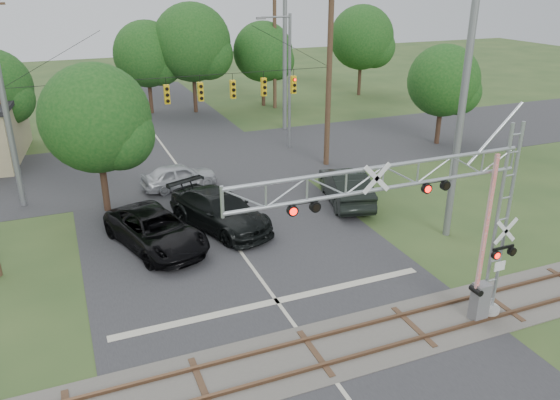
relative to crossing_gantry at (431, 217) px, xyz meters
name	(u,v)px	position (x,y,z in m)	size (l,w,h in m)	color
ground	(343,392)	(-3.94, -1.64, -4.62)	(160.00, 160.00, 0.00)	#2D4620
road_main	(241,252)	(-3.94, 8.36, -4.61)	(14.00, 90.00, 0.02)	#2D2D2F
road_cross	(176,164)	(-3.94, 22.36, -4.60)	(90.00, 12.00, 0.02)	#2D2D2F
railroad_track	(315,353)	(-3.94, 0.36, -4.58)	(90.00, 3.20, 0.17)	#534E48
crossing_gantry	(431,217)	(0.00, 0.00, 0.00)	(10.80, 0.96, 7.49)	gray
traffic_signal_span	(198,90)	(-3.09, 18.36, 1.11)	(19.34, 0.36, 11.50)	gray
pickup_black	(156,230)	(-7.44, 10.44, -3.75)	(2.89, 6.26, 1.74)	black
car_dark	(220,211)	(-4.02, 11.39, -3.69)	(2.60, 6.41, 1.86)	black
sedan_silver	(179,176)	(-4.70, 17.73, -3.85)	(1.81, 4.50, 1.53)	#ABADB3
suv_dark	(346,186)	(3.54, 11.96, -3.67)	(2.00, 5.75, 1.89)	black
streetlight	(287,75)	(4.62, 23.06, 0.74)	(2.55, 0.27, 9.58)	gray
utility_poles	(219,73)	(-1.11, 20.76, 1.61)	(25.13, 29.77, 14.11)	#402A1D
treeline	(168,61)	(-2.08, 32.15, 0.90)	(54.46, 28.34, 9.90)	#39261A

